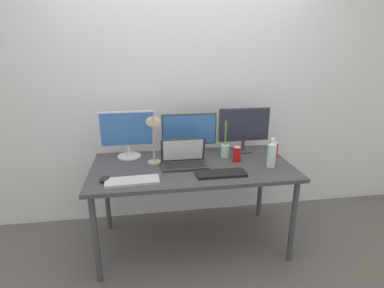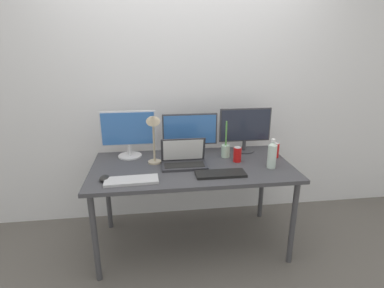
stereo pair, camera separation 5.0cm
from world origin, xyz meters
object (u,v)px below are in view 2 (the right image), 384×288
(keyboard_main, at_px, (221,174))
(soda_can_by_laptop, at_px, (237,154))
(monitor_left, at_px, (128,132))
(soda_can_near_keyboard, at_px, (275,150))
(water_bottle, at_px, (272,155))
(monitor_center, at_px, (190,133))
(mouse_by_keyboard, at_px, (104,178))
(work_desk, at_px, (192,172))
(keyboard_aux, at_px, (132,180))
(monitor_right, at_px, (245,128))
(desk_lamp, at_px, (153,129))
(laptop_silver, at_px, (184,159))
(bamboo_vase, at_px, (226,150))

(keyboard_main, distance_m, soda_can_by_laptop, 0.33)
(monitor_left, bearing_deg, soda_can_near_keyboard, -8.06)
(water_bottle, distance_m, soda_can_by_laptop, 0.29)
(monitor_center, relative_size, mouse_by_keyboard, 4.86)
(monitor_left, bearing_deg, work_desk, -27.82)
(monitor_left, distance_m, water_bottle, 1.20)
(water_bottle, bearing_deg, keyboard_aux, -173.56)
(monitor_center, height_order, soda_can_near_keyboard, monitor_center)
(monitor_right, distance_m, soda_can_by_laptop, 0.32)
(keyboard_main, relative_size, water_bottle, 1.57)
(keyboard_aux, relative_size, desk_lamp, 0.86)
(monitor_left, relative_size, soda_can_near_keyboard, 3.69)
(monitor_left, distance_m, laptop_silver, 0.54)
(monitor_left, xyz_separation_m, keyboard_main, (0.70, -0.49, -0.21))
(laptop_silver, bearing_deg, soda_can_by_laptop, 3.46)
(monitor_left, xyz_separation_m, desk_lamp, (0.21, -0.22, 0.08))
(soda_can_by_laptop, bearing_deg, laptop_silver, -176.54)
(soda_can_by_laptop, bearing_deg, work_desk, -175.42)
(monitor_left, height_order, mouse_by_keyboard, monitor_left)
(laptop_silver, xyz_separation_m, bamboo_vase, (0.38, 0.15, 0.01))
(keyboard_aux, bearing_deg, soda_can_near_keyboard, 13.67)
(work_desk, bearing_deg, bamboo_vase, 25.55)
(bamboo_vase, bearing_deg, laptop_silver, -158.93)
(desk_lamp, bearing_deg, laptop_silver, -11.59)
(monitor_left, bearing_deg, keyboard_main, -35.29)
(monitor_left, height_order, monitor_center, monitor_left)
(laptop_silver, relative_size, keyboard_main, 0.96)
(laptop_silver, xyz_separation_m, mouse_by_keyboard, (-0.60, -0.21, -0.03))
(laptop_silver, height_order, soda_can_near_keyboard, laptop_silver)
(monitor_left, xyz_separation_m, soda_can_near_keyboard, (1.25, -0.18, -0.16))
(monitor_right, relative_size, water_bottle, 1.96)
(monitor_right, distance_m, bamboo_vase, 0.29)
(soda_can_by_laptop, bearing_deg, monitor_right, 61.59)
(keyboard_main, distance_m, soda_can_near_keyboard, 0.64)
(work_desk, height_order, monitor_left, monitor_left)
(mouse_by_keyboard, bearing_deg, soda_can_by_laptop, 25.96)
(monitor_center, distance_m, monitor_right, 0.50)
(mouse_by_keyboard, distance_m, soda_can_near_keyboard, 1.43)
(soda_can_near_keyboard, bearing_deg, keyboard_main, -150.18)
(laptop_silver, xyz_separation_m, soda_can_near_keyboard, (0.80, 0.09, 0.01))
(monitor_left, xyz_separation_m, bamboo_vase, (0.82, -0.12, -0.16))
(monitor_left, xyz_separation_m, soda_can_by_laptop, (0.90, -0.24, -0.16))
(soda_can_near_keyboard, bearing_deg, soda_can_by_laptop, -170.08)
(monitor_left, bearing_deg, soda_can_by_laptop, -14.93)
(monitor_center, distance_m, water_bottle, 0.73)
(monitor_center, height_order, keyboard_main, monitor_center)
(monitor_right, bearing_deg, soda_can_near_keyboard, -39.63)
(soda_can_by_laptop, bearing_deg, soda_can_near_keyboard, 9.92)
(soda_can_by_laptop, xyz_separation_m, desk_lamp, (-0.68, 0.02, 0.24))
(work_desk, relative_size, soda_can_by_laptop, 12.75)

